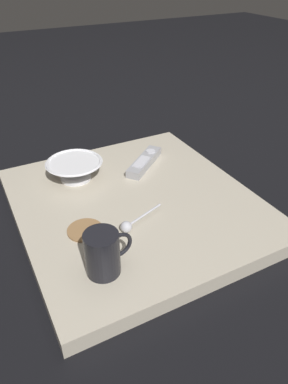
% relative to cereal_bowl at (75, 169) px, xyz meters
% --- Properties ---
extents(ground_plane, '(6.00, 6.00, 0.00)m').
position_rel_cereal_bowl_xyz_m(ground_plane, '(0.11, -0.18, -0.08)').
color(ground_plane, black).
extents(table, '(0.63, 0.68, 0.04)m').
position_rel_cereal_bowl_xyz_m(table, '(0.11, -0.18, -0.06)').
color(table, '#B7AD99').
rests_on(table, ground).
extents(cereal_bowl, '(0.17, 0.17, 0.06)m').
position_rel_cereal_bowl_xyz_m(cereal_bowl, '(0.00, 0.00, 0.00)').
color(cereal_bowl, silver).
rests_on(cereal_bowl, table).
extents(coffee_mug, '(0.11, 0.07, 0.10)m').
position_rel_cereal_bowl_xyz_m(coffee_mug, '(-0.07, -0.39, 0.02)').
color(coffee_mug, black).
rests_on(coffee_mug, table).
extents(teaspoon, '(0.13, 0.06, 0.03)m').
position_rel_cereal_bowl_xyz_m(teaspoon, '(0.04, -0.29, -0.02)').
color(teaspoon, silver).
rests_on(teaspoon, table).
extents(tv_remote_near, '(0.17, 0.15, 0.03)m').
position_rel_cereal_bowl_xyz_m(tv_remote_near, '(0.22, -0.02, -0.02)').
color(tv_remote_near, '#9E9EA3').
rests_on(tv_remote_near, table).
extents(drink_coaster, '(0.09, 0.09, 0.01)m').
position_rel_cereal_bowl_xyz_m(drink_coaster, '(-0.06, -0.24, -0.03)').
color(drink_coaster, olive).
rests_on(drink_coaster, table).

